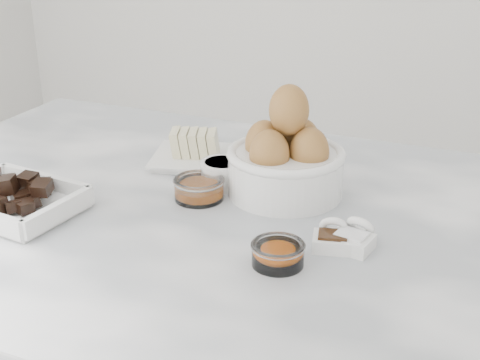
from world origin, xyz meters
name	(u,v)px	position (x,y,z in m)	size (l,w,h in m)	color
marble_slab	(220,221)	(0.00, 0.00, 0.92)	(1.20, 0.80, 0.04)	white
chocolate_dish	(13,197)	(-0.28, -0.13, 0.96)	(0.21, 0.17, 0.05)	white
butter_plate	(192,151)	(-0.13, 0.16, 0.96)	(0.17, 0.17, 0.06)	white
sugar_ramekin	(223,173)	(-0.03, 0.08, 0.96)	(0.07, 0.07, 0.04)	white
egg_bowl	(286,160)	(0.07, 0.09, 1.00)	(0.19, 0.19, 0.18)	white
honey_bowl	(199,188)	(-0.05, 0.02, 0.96)	(0.08, 0.08, 0.04)	white
zest_bowl	(278,253)	(0.14, -0.12, 0.96)	(0.07, 0.07, 0.03)	white
vanilla_spoon	(333,238)	(0.19, -0.04, 0.95)	(0.06, 0.07, 0.04)	white
salt_spoon	(353,238)	(0.21, -0.04, 0.95)	(0.06, 0.07, 0.04)	white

